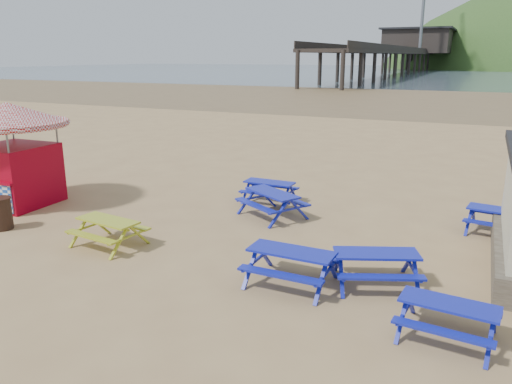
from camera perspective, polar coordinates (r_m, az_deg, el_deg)
The scene contains 13 objects.
ground at distance 14.99m, azimuth -1.65°, elevation -5.16°, with size 400.00×400.00×0.00m, color tan.
wet_sand at distance 68.09m, azimuth 19.41°, elevation 10.07°, with size 400.00×400.00×0.00m, color olive.
sea at distance 182.79m, azimuth 23.01°, elevation 12.52°, with size 400.00×400.00×0.00m, color #465864.
picnic_table_blue_a at distance 18.44m, azimuth 1.54°, elevation 0.04°, with size 1.85×1.50×0.77m.
picnic_table_blue_b at distance 16.71m, azimuth 1.87°, elevation -1.42°, with size 2.61×2.47×0.86m.
picnic_table_blue_c at distance 16.79m, azimuth 26.09°, elevation -3.09°, with size 2.08×1.77×0.79m.
picnic_table_blue_d at distance 11.92m, azimuth 4.04°, elevation -8.56°, with size 2.07×1.68×0.85m.
picnic_table_blue_e at distance 10.45m, azimuth 21.05°, elevation -13.56°, with size 1.93×1.61×0.75m.
picnic_table_blue_f at distance 12.19m, azimuth 13.50°, elevation -8.49°, with size 2.40×2.19×0.82m.
picnic_table_yellow at distance 14.80m, azimuth -16.49°, elevation -4.47°, with size 2.06×1.74×0.79m.
ice_cream_kiosk at distance 19.75m, azimuth -26.22°, elevation 5.24°, with size 4.24×4.24×3.69m.
litter_bin at distance 17.41m, azimuth -27.14°, elevation -2.18°, with size 0.69×0.69×1.01m.
pier at distance 192.37m, azimuth 17.76°, elevation 14.71°, with size 24.00×220.00×39.29m.
Camera 1 is at (6.19, -12.61, 5.25)m, focal length 35.00 mm.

